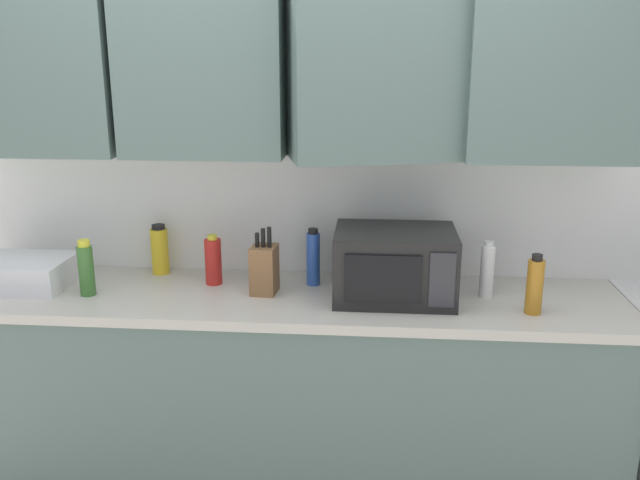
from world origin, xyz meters
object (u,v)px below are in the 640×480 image
at_px(bottle_green_oil, 86,269).
at_px(bottle_amber_vinegar, 535,286).
at_px(bottle_blue_cleaner, 313,258).
at_px(dish_rack, 24,273).
at_px(bottle_white_jar, 487,270).
at_px(microwave, 395,264).
at_px(knife_block, 264,269).
at_px(bottle_red_sauce, 213,261).
at_px(bottle_yellow_mustard, 160,250).

bearing_deg(bottle_green_oil, bottle_amber_vinegar, -1.74).
bearing_deg(bottle_green_oil, bottle_blue_cleaner, 12.67).
bearing_deg(dish_rack, bottle_white_jar, 1.04).
bearing_deg(microwave, knife_block, 179.09).
height_order(bottle_amber_vinegar, bottle_red_sauce, bottle_amber_vinegar).
bearing_deg(knife_block, bottle_blue_cleaner, 32.25).
height_order(microwave, bottle_green_oil, microwave).
bearing_deg(bottle_blue_cleaner, bottle_red_sauce, -176.62).
relative_size(bottle_amber_vinegar, bottle_yellow_mustard, 1.04).
xyz_separation_m(knife_block, bottle_yellow_mustard, (-0.51, 0.21, 0.00)).
relative_size(microwave, bottle_green_oil, 2.06).
bearing_deg(bottle_blue_cleaner, bottle_yellow_mustard, 172.33).
bearing_deg(bottle_amber_vinegar, bottle_white_jar, 132.37).
distance_m(bottle_blue_cleaner, bottle_white_jar, 0.72).
xyz_separation_m(bottle_blue_cleaner, bottle_amber_vinegar, (0.87, -0.26, -0.01)).
relative_size(dish_rack, bottle_amber_vinegar, 1.62).
distance_m(microwave, bottle_white_jar, 0.38).
distance_m(bottle_blue_cleaner, bottle_green_oil, 0.93).
bearing_deg(bottle_white_jar, knife_block, -178.20).
xyz_separation_m(knife_block, bottle_blue_cleaner, (0.19, 0.12, 0.01)).
distance_m(dish_rack, bottle_yellow_mustard, 0.57).
bearing_deg(knife_block, microwave, -0.91).
relative_size(microwave, bottle_red_sauce, 2.21).
xyz_separation_m(microwave, knife_block, (-0.53, 0.01, -0.04)).
bearing_deg(dish_rack, knife_block, 0.37).
bearing_deg(bottle_yellow_mustard, bottle_green_oil, -125.36).
height_order(dish_rack, bottle_blue_cleaner, bottle_blue_cleaner).
xyz_separation_m(bottle_blue_cleaner, bottle_green_oil, (-0.91, -0.20, -0.01)).
height_order(dish_rack, bottle_red_sauce, bottle_red_sauce).
bearing_deg(bottle_green_oil, bottle_red_sauce, 20.37).
distance_m(dish_rack, bottle_green_oil, 0.33).
height_order(bottle_red_sauce, bottle_green_oil, bottle_green_oil).
relative_size(knife_block, bottle_green_oil, 1.22).
xyz_separation_m(bottle_amber_vinegar, bottle_green_oil, (-1.78, 0.05, 0.00)).
height_order(dish_rack, bottle_amber_vinegar, bottle_amber_vinegar).
height_order(bottle_amber_vinegar, bottle_green_oil, bottle_amber_vinegar).
height_order(bottle_white_jar, bottle_green_oil, bottle_white_jar).
bearing_deg(microwave, bottle_red_sauce, 172.33).
bearing_deg(knife_block, bottle_red_sauce, 158.10).
relative_size(bottle_white_jar, bottle_green_oil, 1.01).
relative_size(bottle_yellow_mustard, bottle_green_oil, 0.97).
bearing_deg(dish_rack, bottle_amber_vinegar, -3.61).
xyz_separation_m(knife_block, bottle_amber_vinegar, (1.06, -0.14, 0.01)).
xyz_separation_m(bottle_white_jar, bottle_yellow_mustard, (-1.41, 0.19, -0.00)).
relative_size(knife_block, bottle_yellow_mustard, 1.26).
bearing_deg(bottle_white_jar, bottle_green_oil, -176.02).
height_order(bottle_blue_cleaner, bottle_yellow_mustard, bottle_blue_cleaner).
distance_m(bottle_white_jar, bottle_green_oil, 1.63).
xyz_separation_m(bottle_amber_vinegar, bottle_yellow_mustard, (-1.56, 0.35, -0.00)).
bearing_deg(bottle_yellow_mustard, bottle_red_sauce, -23.71).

